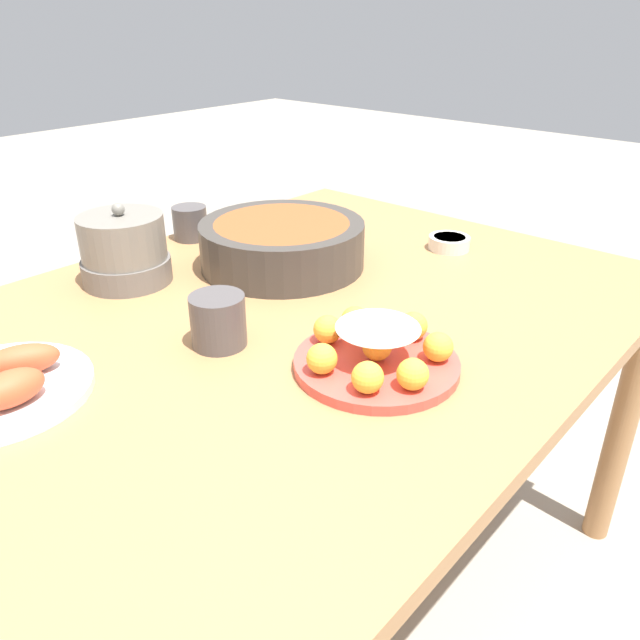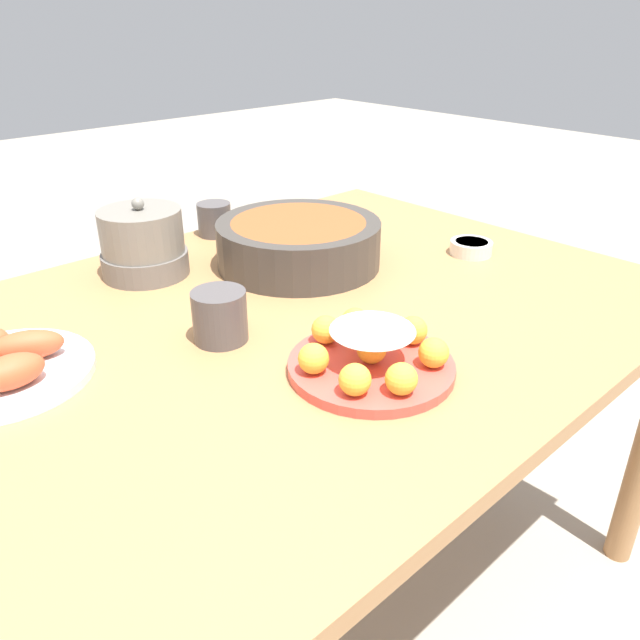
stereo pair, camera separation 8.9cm
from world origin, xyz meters
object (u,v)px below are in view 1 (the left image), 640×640
object	(u,v)px
dining_table	(273,360)
warming_pot	(124,250)
sauce_bowl	(449,242)
cup_near	(220,321)
serving_bowl	(282,243)
cake_plate	(377,353)
cup_far	(190,223)

from	to	relation	value
dining_table	warming_pot	bearing A→B (deg)	101.36
sauce_bowl	cup_near	world-z (taller)	cup_near
dining_table	serving_bowl	size ratio (longest dim) A/B	4.27
dining_table	warming_pot	size ratio (longest dim) A/B	8.40
cake_plate	cup_far	world-z (taller)	same
cake_plate	sauce_bowl	bearing A→B (deg)	19.57
dining_table	cake_plate	bearing A→B (deg)	-92.82
serving_bowl	cake_plate	bearing A→B (deg)	-117.39
dining_table	serving_bowl	distance (m)	0.28
dining_table	cake_plate	distance (m)	0.26
cake_plate	sauce_bowl	distance (m)	0.55
dining_table	warming_pot	xyz separation A→B (m)	(-0.07, 0.33, 0.15)
sauce_bowl	cup_far	distance (m)	0.59
dining_table	cup_far	size ratio (longest dim) A/B	18.33
warming_pot	dining_table	bearing A→B (deg)	-78.64
dining_table	sauce_bowl	world-z (taller)	sauce_bowl
dining_table	warming_pot	world-z (taller)	warming_pot
cup_far	warming_pot	xyz separation A→B (m)	(-0.24, -0.11, 0.03)
dining_table	cup_far	distance (m)	0.49
cup_far	serving_bowl	bearing A→B (deg)	-86.31
serving_bowl	warming_pot	size ratio (longest dim) A/B	1.97
cup_near	cup_far	distance (m)	0.53
dining_table	serving_bowl	world-z (taller)	serving_bowl
cake_plate	serving_bowl	xyz separation A→B (m)	(0.20, 0.39, 0.02)
warming_pot	cup_far	bearing A→B (deg)	24.14
warming_pot	serving_bowl	bearing A→B (deg)	-33.63
cake_plate	cup_near	distance (m)	0.25
dining_table	sauce_bowl	distance (m)	0.52
cake_plate	warming_pot	world-z (taller)	warming_pot
cup_far	sauce_bowl	bearing A→B (deg)	-55.53
serving_bowl	dining_table	bearing A→B (deg)	-140.27
cake_plate	cup_far	bearing A→B (deg)	74.58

